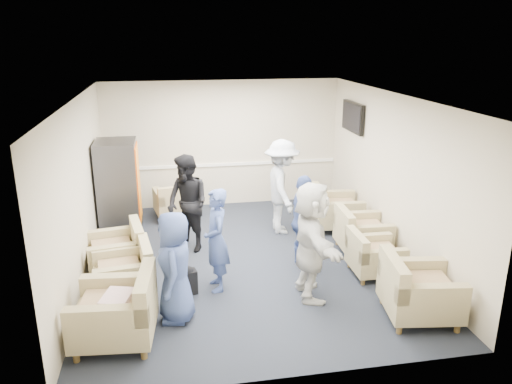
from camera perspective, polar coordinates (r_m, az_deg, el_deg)
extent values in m
plane|color=black|center=(8.38, -1.20, -7.88)|extent=(6.00, 6.00, 0.00)
plane|color=white|center=(7.62, -1.33, 10.78)|extent=(6.00, 6.00, 0.00)
cube|color=beige|center=(10.78, -3.80, 5.50)|extent=(5.00, 0.02, 2.70)
cube|color=beige|center=(5.15, 4.10, -8.44)|extent=(5.00, 0.02, 2.70)
cube|color=beige|center=(7.92, -19.43, 0.02)|extent=(0.02, 6.00, 2.70)
cube|color=beige|center=(8.63, 15.37, 1.82)|extent=(0.02, 6.00, 2.70)
cube|color=white|center=(10.86, -3.74, 3.15)|extent=(4.98, 0.04, 0.06)
cube|color=black|center=(10.08, 11.02, 8.41)|extent=(0.07, 1.00, 0.58)
cube|color=black|center=(10.06, 10.83, 8.41)|extent=(0.01, 0.92, 0.50)
cube|color=#4A4951|center=(10.11, 11.18, 7.57)|extent=(0.04, 0.10, 0.25)
cube|color=tan|center=(6.49, -15.83, -13.87)|extent=(1.03, 1.03, 0.31)
cube|color=#9C7C56|center=(6.38, -15.99, -12.25)|extent=(0.71, 0.67, 0.11)
cube|color=tan|center=(6.24, -12.49, -10.95)|extent=(0.25, 0.96, 0.45)
cube|color=tan|center=(7.52, -14.91, -9.57)|extent=(0.91, 0.91, 0.27)
cube|color=#9C7C56|center=(7.44, -15.02, -8.33)|extent=(0.63, 0.60, 0.10)
cube|color=tan|center=(7.40, -12.48, -7.06)|extent=(0.24, 0.82, 0.38)
cube|color=tan|center=(8.19, -15.72, -7.23)|extent=(0.96, 0.96, 0.28)
cube|color=#9C7C56|center=(8.12, -15.83, -6.03)|extent=(0.66, 0.63, 0.10)
cube|color=tan|center=(8.08, -13.44, -4.79)|extent=(0.27, 0.85, 0.39)
cube|color=tan|center=(7.07, 18.21, -11.43)|extent=(1.04, 1.04, 0.30)
cube|color=#9C7C56|center=(6.97, 18.37, -9.96)|extent=(0.71, 0.68, 0.11)
cube|color=tan|center=(6.78, 15.44, -8.96)|extent=(0.28, 0.93, 0.43)
cube|color=tan|center=(8.07, 13.47, -7.64)|extent=(0.77, 0.77, 0.25)
cube|color=#9C7C56|center=(8.00, 13.55, -6.55)|extent=(0.53, 0.50, 0.09)
cube|color=tan|center=(7.84, 11.49, -5.87)|extent=(0.14, 0.75, 0.35)
cube|color=tan|center=(8.83, 12.08, -5.11)|extent=(0.86, 0.86, 0.27)
cube|color=#9C7C56|center=(8.77, 12.16, -4.00)|extent=(0.60, 0.56, 0.10)
cube|color=tan|center=(8.61, 10.05, -3.24)|extent=(0.17, 0.83, 0.39)
cube|color=tan|center=(9.78, 9.18, -2.57)|extent=(0.94, 0.94, 0.29)
cube|color=#9C7C56|center=(9.72, 9.24, -1.48)|extent=(0.65, 0.61, 0.10)
cube|color=tan|center=(9.58, 7.17, -0.69)|extent=(0.22, 0.88, 0.41)
cube|color=tan|center=(10.38, -9.21, -1.53)|extent=(0.92, 0.92, 0.26)
cube|color=#9C7C56|center=(10.32, -9.26, -0.61)|extent=(0.60, 0.63, 0.09)
cube|color=tan|center=(9.97, -8.91, -0.40)|extent=(0.80, 0.27, 0.37)
cube|color=#4A4951|center=(9.47, -15.42, 0.33)|extent=(0.71, 0.85, 1.79)
cube|color=#FF3105|center=(9.42, -13.27, 0.97)|extent=(0.02, 0.72, 1.43)
cube|color=black|center=(9.65, -12.94, -3.29)|extent=(0.02, 0.42, 0.11)
cube|color=black|center=(7.40, -7.78, -10.15)|extent=(0.28, 0.23, 0.36)
sphere|color=black|center=(7.32, -7.84, -9.03)|extent=(0.18, 0.18, 0.18)
cube|color=beige|center=(6.35, -15.58, -11.75)|extent=(0.42, 0.50, 0.12)
imported|color=#3C5191|center=(6.56, -9.23, -8.48)|extent=(0.54, 0.77, 1.49)
imported|color=#3C5191|center=(7.25, -4.55, -5.50)|extent=(0.41, 0.59, 1.53)
imported|color=black|center=(8.60, -7.83, -1.32)|extent=(1.00, 1.04, 1.68)
imported|color=white|center=(9.29, 2.98, 0.59)|extent=(0.69, 1.17, 1.78)
imported|color=#3C5191|center=(7.97, 5.38, -3.39)|extent=(0.38, 0.89, 1.52)
imported|color=silver|center=(7.02, 6.35, -5.56)|extent=(0.60, 1.62, 1.71)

